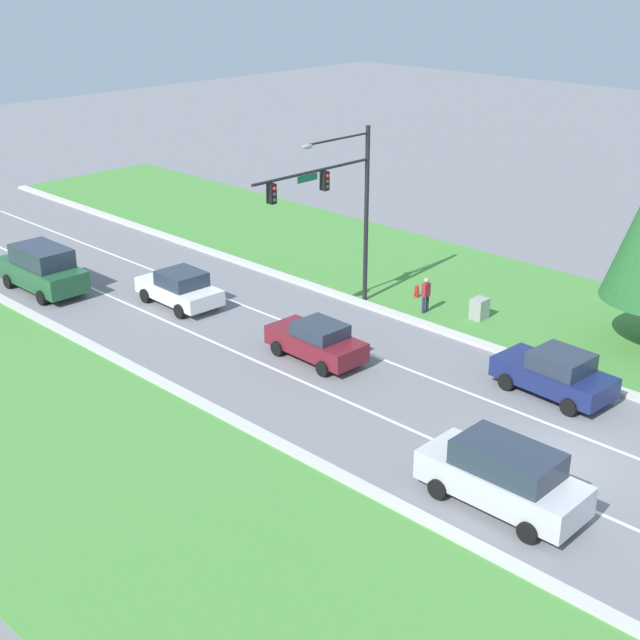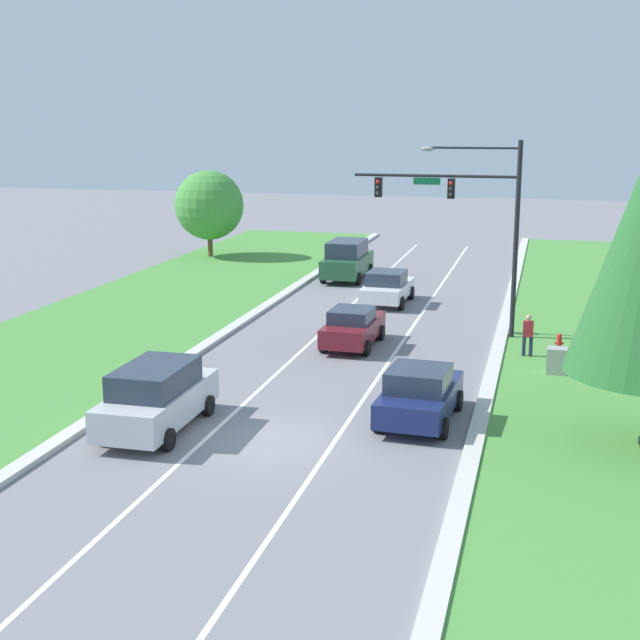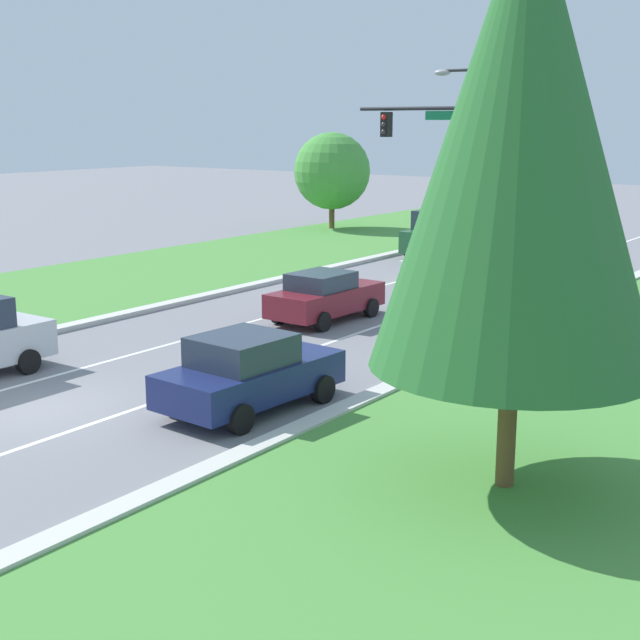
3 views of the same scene
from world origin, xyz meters
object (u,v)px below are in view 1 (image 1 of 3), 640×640
Objects in this scene: pedestrian at (426,294)px; fire_hydrant at (417,292)px; forest_suv at (42,269)px; silver_suv at (503,476)px; traffic_signal_mast at (338,196)px; burgundy_sedan at (317,341)px; navy_sedan at (555,373)px; white_sedan at (180,288)px; utility_cabinet at (479,309)px.

pedestrian is 2.41× the size of fire_hydrant.
forest_suv is 1.03× the size of silver_suv.
silver_suv is at bearing -118.98° from traffic_signal_mast.
traffic_signal_mast reaches higher than burgundy_sedan.
fire_hydrant is at bearing 11.34° from burgundy_sedan.
burgundy_sedan is 0.96× the size of navy_sedan.
navy_sedan is (-0.34, -11.15, -4.47)m from traffic_signal_mast.
silver_suv is at bearing -97.96° from white_sedan.
navy_sedan is at bearing 19.50° from silver_suv.
traffic_signal_mast is 1.90× the size of burgundy_sedan.
forest_suv is at bearing 120.69° from white_sedan.
forest_suv reaches higher than fire_hydrant.
utility_cabinet is at bearing 117.91° from pedestrian.
forest_suv is at bearing 111.20° from navy_sedan.
traffic_signal_mast is at bearing 91.52° from navy_sedan.
utility_cabinet reaches higher than fire_hydrant.
forest_suv is at bearing 89.91° from silver_suv.
forest_suv reaches higher than white_sedan.
navy_sedan reaches higher than pedestrian.
burgundy_sedan is 4.21× the size of utility_cabinet.
white_sedan is at bearing -49.74° from pedestrian.
traffic_signal_mast is at bearing -47.40° from pedestrian.
navy_sedan reaches higher than utility_cabinet.
burgundy_sedan is at bearing 164.30° from utility_cabinet.
silver_suv reaches higher than fire_hydrant.
silver_suv reaches higher than white_sedan.
traffic_signal_mast is at bearing 125.67° from utility_cabinet.
forest_suv is 6.97m from white_sedan.
navy_sedan is 10.48m from fire_hydrant.
white_sedan is (-4.36, 5.67, -4.49)m from traffic_signal_mast.
forest_suv reaches higher than navy_sedan.
silver_suv is (-7.63, -13.78, -4.31)m from traffic_signal_mast.
utility_cabinet is 1.44× the size of fire_hydrant.
navy_sedan is 0.90× the size of silver_suv.
white_sedan is at bearing 127.58° from traffic_signal_mast.
utility_cabinet is at bearing 37.26° from silver_suv.
silver_suv is 7.01× the size of fire_hydrant.
silver_suv reaches higher than utility_cabinet.
forest_suv is 1.15× the size of navy_sedan.
pedestrian reaches higher than utility_cabinet.
utility_cabinet is (11.28, 8.69, -0.50)m from silver_suv.
white_sedan reaches higher than utility_cabinet.
pedestrian is at bearing -48.79° from traffic_signal_mast.
pedestrian is (-1.07, 2.13, 0.43)m from utility_cabinet.
forest_suv reaches higher than utility_cabinet.
silver_suv is (-7.29, -2.63, 0.16)m from navy_sedan.
forest_suv is at bearing 123.40° from traffic_signal_mast.
forest_suv is 1.16× the size of white_sedan.
silver_suv reaches higher than navy_sedan.
fire_hydrant is (4.11, 9.63, -0.50)m from navy_sedan.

